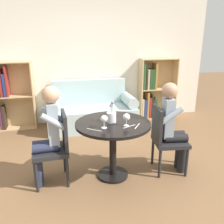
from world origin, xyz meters
name	(u,v)px	position (x,y,z in m)	size (l,w,h in m)	color
ground_plane	(113,175)	(0.00, 0.00, 0.00)	(16.00, 16.00, 0.00)	brown
back_wall	(87,57)	(0.00, 2.28, 1.35)	(5.20, 0.05, 2.70)	silver
round_table	(113,134)	(0.00, 0.00, 0.60)	(0.93, 0.93, 0.75)	black
couch	(92,112)	(0.00, 1.86, 0.31)	(1.72, 0.80, 0.92)	#A8C1C1
bookshelf_left	(6,96)	(-1.62, 2.12, 0.67)	(0.82, 0.28, 1.32)	tan
bookshelf_right	(152,91)	(1.40, 2.12, 0.61)	(0.82, 0.28, 1.32)	tan
chair_left	(56,145)	(-0.70, 0.06, 0.49)	(0.44, 0.44, 0.90)	#232326
chair_right	(165,137)	(0.71, -0.02, 0.49)	(0.47, 0.47, 0.90)	#232326
person_left	(47,133)	(-0.79, 0.05, 0.66)	(0.43, 0.36, 1.23)	#282D47
person_right	(173,126)	(0.79, -0.04, 0.65)	(0.45, 0.38, 1.22)	black
wine_glass_left	(104,119)	(-0.14, -0.16, 0.86)	(0.08, 0.08, 0.15)	white
wine_glass_right	(126,117)	(0.13, -0.14, 0.85)	(0.09, 0.09, 0.15)	white
flower_vase	(111,116)	(-0.02, 0.01, 0.83)	(0.12, 0.12, 0.27)	silver
knife_left_setting	(137,126)	(0.25, -0.19, 0.75)	(0.12, 0.16, 0.00)	silver
fork_left_setting	(94,130)	(-0.27, -0.19, 0.75)	(0.16, 0.13, 0.00)	silver
knife_right_setting	(129,126)	(0.16, -0.18, 0.75)	(0.18, 0.09, 0.00)	silver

